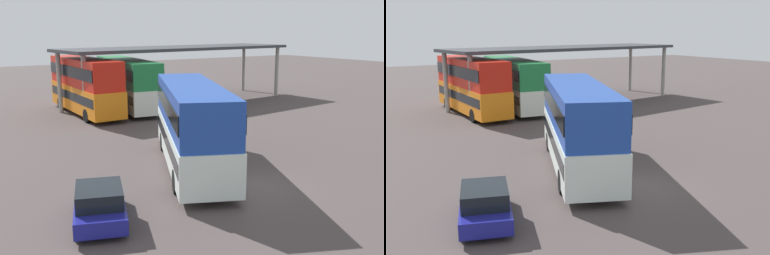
# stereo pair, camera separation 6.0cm
# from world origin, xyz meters

# --- Properties ---
(ground_plane) EXTENTS (140.00, 140.00, 0.00)m
(ground_plane) POSITION_xyz_m (0.00, 0.00, 0.00)
(ground_plane) COLOR #473E3C
(double_decker_main) EXTENTS (6.52, 10.66, 4.07)m
(double_decker_main) POSITION_xyz_m (-0.53, 3.45, 2.24)
(double_decker_main) COLOR silver
(double_decker_main) RESTS_ON ground_plane
(parked_hatchback) EXTENTS (2.78, 3.97, 1.35)m
(parked_hatchback) POSITION_xyz_m (-6.53, -0.07, 0.67)
(parked_hatchback) COLOR navy
(parked_hatchback) RESTS_ON ground_plane
(double_decker_near_canopy) EXTENTS (2.59, 10.40, 4.39)m
(double_decker_near_canopy) POSITION_xyz_m (-0.37, 19.47, 2.40)
(double_decker_near_canopy) COLOR orange
(double_decker_near_canopy) RESTS_ON ground_plane
(double_decker_mid_row) EXTENTS (3.89, 11.72, 4.15)m
(double_decker_mid_row) POSITION_xyz_m (3.44, 20.05, 2.28)
(double_decker_mid_row) COLOR silver
(double_decker_mid_row) RESTS_ON ground_plane
(depot_canopy) EXTENTS (22.37, 8.28, 5.07)m
(depot_canopy) POSITION_xyz_m (8.63, 20.01, 4.76)
(depot_canopy) COLOR #33353A
(depot_canopy) RESTS_ON ground_plane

